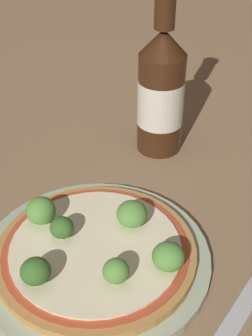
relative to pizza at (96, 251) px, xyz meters
The scene contains 10 objects.
ground_plane 0.03m from the pizza, 133.81° to the left, with size 3.00×3.00×0.00m, color #846647.
plate 0.01m from the pizza, behind, with size 0.25×0.25×0.01m.
pizza is the anchor object (origin of this frame).
broccoli_floret_0 0.08m from the pizza, 165.63° to the right, with size 0.03×0.03×0.03m.
broccoli_floret_1 0.06m from the pizza, 85.77° to the left, with size 0.03×0.03×0.03m.
broccoli_floret_2 0.04m from the pizza, 153.01° to the right, with size 0.03×0.03×0.03m.
broccoli_floret_3 0.08m from the pizza, 23.47° to the left, with size 0.03×0.03×0.03m.
broccoli_floret_4 0.06m from the pizza, 19.91° to the right, with size 0.03×0.03×0.03m.
broccoli_floret_5 0.08m from the pizza, 91.54° to the right, with size 0.03×0.03×0.03m.
beer_bottle 0.25m from the pizza, 116.18° to the left, with size 0.07×0.07×0.24m.
Camera 1 is at (0.29, -0.24, 0.38)m, focal length 50.00 mm.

